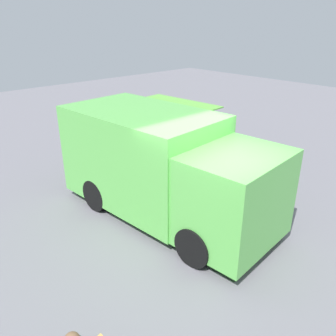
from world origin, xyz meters
The scene contains 4 objects.
ground_plane centered at (0.00, 0.00, 0.00)m, with size 40.00×40.00×0.00m, color slate.
food_truck centered at (1.60, -0.05, 1.19)m, with size 5.44×3.03×2.45m.
planter_flowering_near centered at (4.63, -2.44, 0.43)m, with size 0.69×0.69×0.83m.
planter_flowering_far centered at (4.21, -5.03, 0.34)m, with size 0.52×0.52×0.68m.
Camera 1 is at (-3.86, 4.82, 4.40)m, focal length 36.77 mm.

